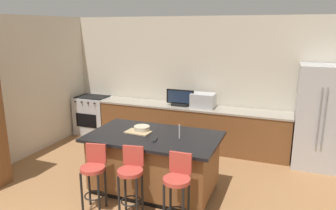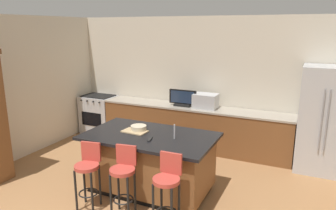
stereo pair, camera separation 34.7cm
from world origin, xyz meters
The scene contains 16 objects.
wall_back centered at (0.00, 4.86, 1.37)m, with size 6.31×0.12×2.74m, color beige.
wall_left centered at (-2.95, 2.43, 1.37)m, with size 0.12×5.26×2.74m, color beige.
counter_back centered at (-0.01, 4.48, 0.45)m, with size 4.06×0.62×0.90m.
kitchen_island centered at (0.02, 2.48, 0.47)m, with size 1.99×1.17×0.92m.
refrigerator centered at (2.43, 4.41, 0.94)m, with size 0.82×0.78×1.88m.
range_oven centered at (-2.45, 4.48, 0.46)m, with size 0.79×0.63×0.92m.
microwave centered at (0.25, 4.48, 1.05)m, with size 0.48×0.36×0.29m, color #B7BABF.
tv_monitor centered at (-0.24, 4.43, 1.06)m, with size 0.59×0.16×0.35m.
sink_faucet_back centered at (0.03, 4.58, 1.02)m, with size 0.02×0.02×0.24m, color #B2B2B7.
sink_faucet_island centered at (0.43, 2.48, 1.03)m, with size 0.02×0.02×0.22m, color #B2B2B7.
bar_stool_left centered at (-0.55, 1.68, 0.56)m, with size 0.34×0.36×0.94m.
bar_stool_center centered at (0.01, 1.73, 0.58)m, with size 0.34×0.36×0.97m.
bar_stool_right centered at (0.68, 1.68, 0.60)m, with size 0.34×0.34×1.00m.
fruit_bowl centered at (-0.23, 2.56, 0.97)m, with size 0.25×0.25×0.09m, color beige.
tv_remote centered at (0.12, 2.28, 0.93)m, with size 0.04×0.17×0.02m, color black.
cutting_board centered at (-0.26, 2.50, 0.93)m, with size 0.39×0.23×0.02m, color tan.
Camera 1 is at (1.86, -1.68, 2.52)m, focal length 33.73 mm.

